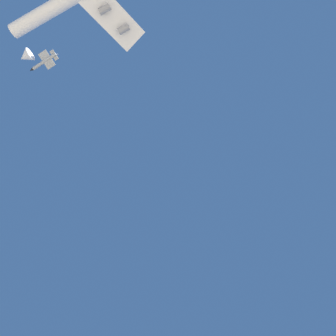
% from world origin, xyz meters
% --- Properties ---
extents(chase_jet_high_escort, '(15.32, 8.68, 4.00)m').
position_xyz_m(chase_jet_high_escort, '(20.98, 119.77, 174.12)').
color(chase_jet_high_escort, '#999EA3').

